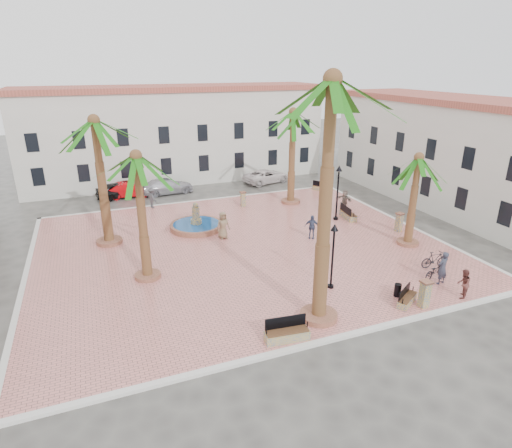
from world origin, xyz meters
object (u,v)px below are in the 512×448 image
object	(u,v)px
palm_e	(417,169)
bollard_se	(425,294)
lamppost_s	(333,245)
bollard_e	(399,222)
bench_s	(287,334)
bollard_n	(243,199)
bicycle_b	(435,260)
pedestrian_east	(345,199)
car_white	(267,176)
bench_e	(348,215)
bicycle_a	(435,271)
bench_ne	(322,188)
pedestrian_north	(152,198)
pedestrian_fountain_a	(223,225)
palm_s	(331,107)
cyclist_a	(443,268)
car_black	(121,190)
litter_bin	(398,290)
lamppost_e	(338,183)
car_red	(130,190)
bench_se	(407,299)
palm_sw	(137,171)
cyclist_b	(463,284)
pedestrian_fountain_b	(312,227)
car_silver	(167,186)
palm_nw	(96,135)
palm_ne	(293,123)
fountain	(197,225)

from	to	relation	value
palm_e	bollard_se	distance (m)	9.28
lamppost_s	bollard_e	xyz separation A→B (m)	(8.84, 5.42, -1.77)
bench_s	bollard_n	world-z (taller)	bollard_n
bicycle_b	pedestrian_east	world-z (taller)	pedestrian_east
bollard_n	pedestrian_east	world-z (taller)	pedestrian_east
bicycle_b	car_white	distance (m)	22.06
bench_e	bicycle_a	world-z (taller)	bench_e
bicycle_b	bench_ne	bearing A→B (deg)	2.86
pedestrian_north	bollard_se	bearing A→B (deg)	-173.37
pedestrian_fountain_a	palm_s	bearing A→B (deg)	-93.42
cyclist_a	car_black	distance (m)	28.02
litter_bin	lamppost_e	bearing A→B (deg)	74.22
pedestrian_east	car_red	xyz separation A→B (m)	(-16.20, 10.57, -0.27)
bollard_n	pedestrian_east	distance (m)	8.49
bench_se	bollard_e	size ratio (longest dim) A/B	1.17
cyclist_a	palm_sw	bearing A→B (deg)	-33.32
lamppost_e	bollard_se	distance (m)	13.12
bench_s	litter_bin	xyz separation A→B (m)	(6.99, 1.31, 0.05)
palm_sw	cyclist_a	distance (m)	17.18
palm_sw	cyclist_b	distance (m)	17.81
palm_sw	bollard_e	distance (m)	18.74
pedestrian_fountain_b	car_silver	bearing A→B (deg)	147.16
bicycle_a	litter_bin	bearing A→B (deg)	90.90
bench_s	bollard_se	distance (m)	7.53
cyclist_b	pedestrian_fountain_a	world-z (taller)	pedestrian_fountain_a
pedestrian_east	palm_nw	bearing A→B (deg)	-108.87
palm_s	pedestrian_north	bearing A→B (deg)	103.61
car_white	palm_e	bearing A→B (deg)	172.71
palm_ne	car_black	distance (m)	16.73
palm_e	pedestrian_fountain_a	distance (m)	13.22
bench_se	bicycle_b	bearing A→B (deg)	1.33
palm_sw	litter_bin	world-z (taller)	palm_sw
fountain	palm_e	size ratio (longest dim) A/B	0.62
fountain	palm_e	world-z (taller)	palm_e
palm_sw	pedestrian_fountain_b	bearing A→B (deg)	8.68
bicycle_a	car_white	world-z (taller)	car_white
cyclist_a	pedestrian_north	world-z (taller)	cyclist_a
cyclist_b	car_white	world-z (taller)	cyclist_b
lamppost_s	cyclist_a	distance (m)	6.34
pedestrian_east	cyclist_a	bearing A→B (deg)	-29.17
litter_bin	bench_s	bearing A→B (deg)	-169.37
palm_s	palm_e	world-z (taller)	palm_s
palm_e	litter_bin	bearing A→B (deg)	-133.82
lamppost_s	pedestrian_fountain_a	size ratio (longest dim) A/B	1.92
palm_e	lamppost_s	size ratio (longest dim) A/B	1.69
bicycle_a	car_black	xyz separation A→B (m)	(-15.10, 23.07, 0.13)
palm_sw	bench_s	distance (m)	11.21
lamppost_e	bicycle_b	xyz separation A→B (m)	(1.01, -9.40, -2.39)
lamppost_e	car_red	distance (m)	19.09
bench_e	bollard_se	distance (m)	13.06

